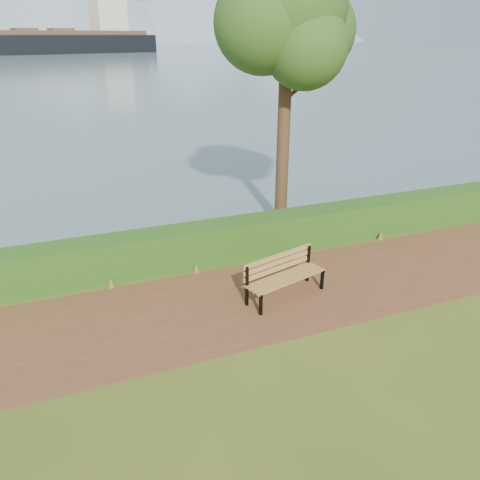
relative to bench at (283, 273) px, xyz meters
name	(u,v)px	position (x,y,z in m)	size (l,w,h in m)	color
ground	(270,303)	(-0.41, -0.23, -0.57)	(140.00, 140.00, 0.00)	#435217
path	(265,297)	(-0.41, 0.07, -0.57)	(40.00, 3.40, 0.01)	brown
hedge	(230,239)	(-0.41, 2.37, -0.07)	(32.00, 0.85, 1.00)	#214D16
water	(50,47)	(-0.41, 259.77, -0.57)	(700.00, 510.00, 0.00)	#4A6278
mountains	(26,1)	(-9.58, 405.82, 27.12)	(585.00, 190.00, 70.00)	gray
bench	(283,273)	(0.00, 0.00, 0.00)	(2.06, 1.08, 0.99)	black
tree	(288,16)	(1.89, 4.00, 5.38)	(4.14, 3.41, 8.00)	#382617
cargo_ship	(44,42)	(-3.16, 157.46, 2.81)	(75.31, 30.62, 22.71)	black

